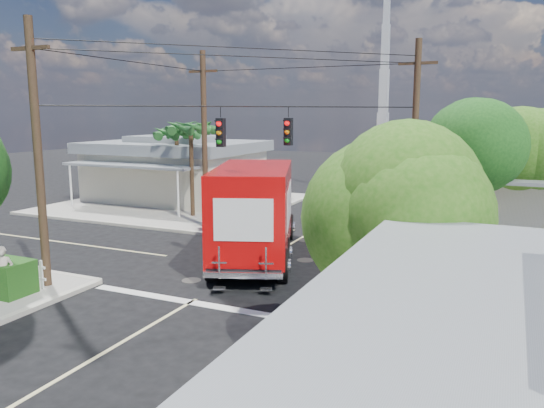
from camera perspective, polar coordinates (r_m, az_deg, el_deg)
The scene contains 14 objects.
ground at distance 20.92m, azimuth -2.28°, elevation -6.80°, with size 120.00×120.00×0.00m, color black.
sidewalk_nw at distance 35.49m, azimuth -10.14°, elevation 0.05°, with size 14.12×14.12×0.14m.
road_markings at distance 19.67m, azimuth -4.21°, elevation -7.89°, with size 32.00×32.00×0.01m.
building_nw at distance 37.13m, azimuth -10.29°, elevation 3.82°, with size 10.80×10.20×4.30m.
radio_tower at distance 38.86m, azimuth 11.85°, elevation 9.08°, with size 0.80×0.80×17.00m.
tree_ne_front at distance 24.77m, azimuth 20.28°, elevation 6.40°, with size 4.21×4.14×6.66m.
tree_ne_back at distance 26.94m, azimuth 26.09°, elevation 5.00°, with size 3.77×3.66×5.82m.
tree_se at distance 11.03m, azimuth 13.50°, elevation -0.52°, with size 3.67×3.54×5.62m.
palm_nw_front at distance 30.32m, azimuth -8.74°, elevation 7.91°, with size 3.01×3.08×5.59m.
palm_nw_back at distance 32.69m, azimuth -10.25°, elevation 7.34°, with size 3.01×3.08×5.19m.
utility_poles at distance 22.25m, azimuth -4.17°, elevation 6.42°, with size 12.00×10.68×9.00m.
vending_boxes at distance 24.81m, azimuth 17.99°, elevation -2.99°, with size 1.90×0.50×1.10m.
delivery_truck at distance 21.69m, azimuth -1.81°, elevation -0.81°, with size 5.63×9.36×3.90m.
pedestrian at distance 18.80m, azimuth -26.93°, elevation -6.64°, with size 0.62×0.41×1.71m, color #BBAD9D.
Camera 1 is at (9.02, -17.91, 5.96)m, focal length 35.00 mm.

